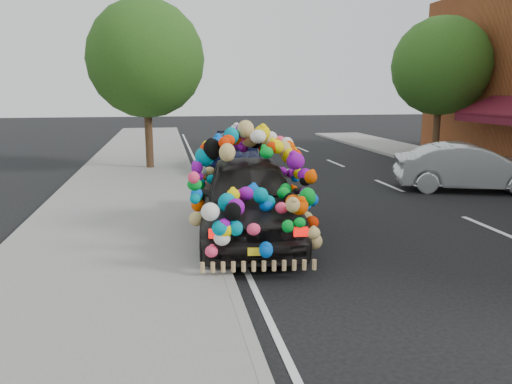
% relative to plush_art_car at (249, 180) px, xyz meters
% --- Properties ---
extents(ground, '(100.00, 100.00, 0.00)m').
position_rel_plush_art_car_xyz_m(ground, '(1.62, -0.32, -1.17)').
color(ground, black).
rests_on(ground, ground).
extents(sidewalk, '(4.00, 60.00, 0.12)m').
position_rel_plush_art_car_xyz_m(sidewalk, '(-2.68, -0.32, -1.11)').
color(sidewalk, gray).
rests_on(sidewalk, ground).
extents(kerb, '(0.15, 60.00, 0.13)m').
position_rel_plush_art_car_xyz_m(kerb, '(-0.73, -0.32, -1.11)').
color(kerb, gray).
rests_on(kerb, ground).
extents(lane_markings, '(6.00, 50.00, 0.01)m').
position_rel_plush_art_car_xyz_m(lane_markings, '(5.22, -0.32, -1.17)').
color(lane_markings, silver).
rests_on(lane_markings, ground).
extents(tree_near_sidewalk, '(4.20, 4.20, 6.13)m').
position_rel_plush_art_car_xyz_m(tree_near_sidewalk, '(-2.18, 9.18, 2.85)').
color(tree_near_sidewalk, '#332114').
rests_on(tree_near_sidewalk, ground).
extents(tree_far_b, '(4.00, 4.00, 5.90)m').
position_rel_plush_art_car_xyz_m(tree_far_b, '(9.62, 9.68, 2.72)').
color(tree_far_b, '#332114').
rests_on(tree_far_b, ground).
extents(plush_art_car, '(2.80, 5.18, 2.27)m').
position_rel_plush_art_car_xyz_m(plush_art_car, '(0.00, 0.00, 0.00)').
color(plush_art_car, black).
rests_on(plush_art_car, ground).
extents(navy_sedan, '(2.68, 4.96, 1.36)m').
position_rel_plush_art_car_xyz_m(navy_sedan, '(0.90, 8.30, -0.49)').
color(navy_sedan, black).
rests_on(navy_sedan, ground).
extents(silver_hatchback, '(4.48, 2.79, 1.39)m').
position_rel_plush_art_car_xyz_m(silver_hatchback, '(7.18, 3.52, -0.48)').
color(silver_hatchback, '#A8ABAF').
rests_on(silver_hatchback, ground).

